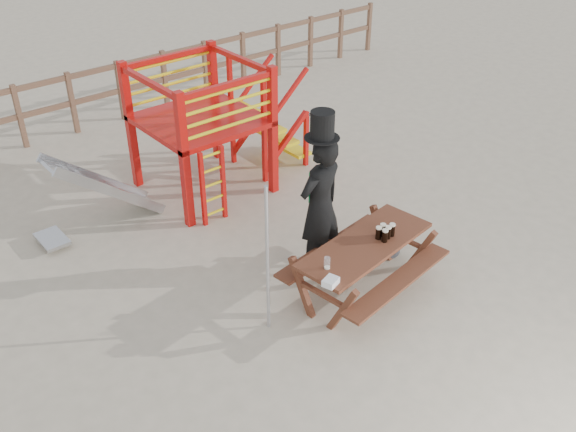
% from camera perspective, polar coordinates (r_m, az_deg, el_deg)
% --- Properties ---
extents(ground, '(60.00, 60.00, 0.00)m').
position_cam_1_polar(ground, '(8.23, 5.53, -7.45)').
color(ground, '#BDAE93').
rests_on(ground, ground).
extents(back_fence, '(15.09, 0.09, 1.20)m').
position_cam_1_polar(back_fence, '(13.06, -16.71, 10.68)').
color(back_fence, brown).
rests_on(back_fence, ground).
extents(playground_fort, '(4.71, 1.84, 2.10)m').
position_cam_1_polar(playground_fort, '(10.14, -8.05, 7.64)').
color(playground_fort, '#B90F0C').
rests_on(playground_fort, ground).
extents(picnic_table, '(2.07, 1.55, 0.74)m').
position_cam_1_polar(picnic_table, '(8.12, 6.77, -4.01)').
color(picnic_table, brown).
rests_on(picnic_table, ground).
extents(man_with_hat, '(0.75, 0.54, 2.27)m').
position_cam_1_polar(man_with_hat, '(8.19, 2.86, 1.17)').
color(man_with_hat, black).
rests_on(man_with_hat, ground).
extents(metal_pole, '(0.04, 0.04, 1.94)m').
position_cam_1_polar(metal_pole, '(7.22, -1.83, -4.03)').
color(metal_pole, '#B2B2B7').
rests_on(metal_pole, ground).
extents(parasol_base, '(0.52, 0.52, 0.22)m').
position_cam_1_polar(parasol_base, '(9.14, 8.35, -2.64)').
color(parasol_base, '#313236').
rests_on(parasol_base, ground).
extents(paper_bag, '(0.21, 0.19, 0.08)m').
position_cam_1_polar(paper_bag, '(7.23, 3.81, -5.85)').
color(paper_bag, white).
rests_on(paper_bag, picnic_table).
extents(stout_pints, '(0.26, 0.18, 0.17)m').
position_cam_1_polar(stout_pints, '(8.04, 8.64, -1.42)').
color(stout_pints, black).
rests_on(stout_pints, picnic_table).
extents(empty_glasses, '(0.07, 0.07, 0.15)m').
position_cam_1_polar(empty_glasses, '(7.46, 3.49, -4.23)').
color(empty_glasses, silver).
rests_on(empty_glasses, picnic_table).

